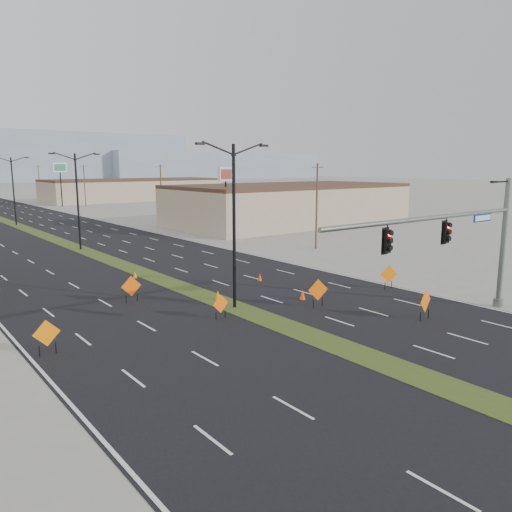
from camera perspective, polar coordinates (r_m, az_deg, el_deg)
ground at (r=23.18m, az=15.53°, el=-12.22°), size 600.00×600.00×0.00m
building_se_near at (r=77.40m, az=3.79°, el=5.79°), size 36.00×18.00×5.50m
building_se_far at (r=134.61m, az=-13.79°, el=7.29°), size 44.00×16.00×5.00m
mesa_east at (r=361.24m, az=-5.00°, el=10.24°), size 160.00×50.00×18.00m
signal_mast at (r=30.05m, az=22.66°, el=1.96°), size 16.30×0.60×8.00m
streetlight_0 at (r=30.26m, az=-2.53°, el=3.99°), size 5.15×0.24×10.02m
streetlight_1 at (r=55.42m, az=-19.73°, el=6.24°), size 5.15×0.24×10.02m
streetlight_2 at (r=82.43m, az=-25.99°, el=6.92°), size 5.15×0.24×10.02m
utility_pole_0 at (r=53.16m, az=6.95°, el=5.81°), size 1.60×0.20×9.00m
utility_pole_1 at (r=81.70m, az=-10.79°, el=7.22°), size 1.60×0.20×9.00m
utility_pole_2 at (r=113.90m, az=-19.00°, el=7.65°), size 1.60×0.20×9.00m
utility_pole_3 at (r=147.39m, az=-23.55°, el=7.82°), size 1.60×0.20×9.00m
construction_sign_0 at (r=25.39m, az=-22.82°, el=-8.25°), size 1.28×0.07×1.70m
construction_sign_1 at (r=28.88m, az=-4.08°, el=-5.57°), size 1.09×0.13×1.46m
construction_sign_2 at (r=33.13m, az=-14.07°, el=-3.46°), size 1.32×0.14×1.76m
construction_sign_3 at (r=30.15m, az=18.79°, el=-4.99°), size 1.34×0.32×1.82m
construction_sign_4 at (r=31.32m, az=7.10°, el=-3.96°), size 1.31×0.44×1.81m
construction_sign_5 at (r=36.94m, az=14.93°, el=-2.10°), size 1.22×0.59×1.76m
cone_0 at (r=33.02m, az=-4.38°, el=-4.50°), size 0.49×0.49×0.65m
cone_1 at (r=33.19m, az=5.34°, el=-4.43°), size 0.52×0.52×0.67m
cone_2 at (r=38.36m, az=0.44°, el=-2.43°), size 0.36×0.36×0.59m
cone_3 at (r=40.40m, az=-13.68°, el=-2.08°), size 0.44×0.44×0.60m
pole_sign_east_near at (r=66.83m, az=-3.49°, el=8.72°), size 2.78×1.16×8.60m
pole_sign_east_far at (r=117.43m, az=-21.49°, el=9.05°), size 3.11×0.61×9.47m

